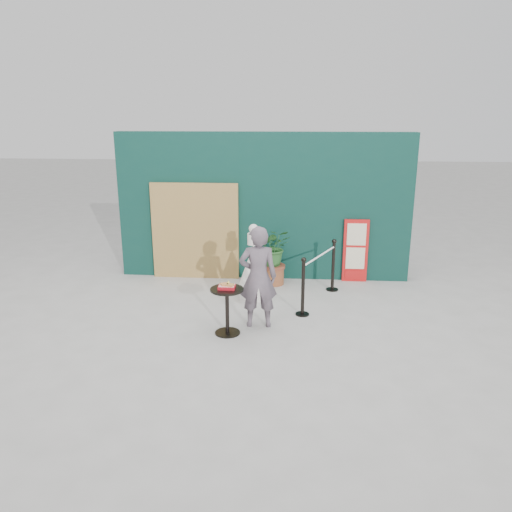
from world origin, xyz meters
The scene contains 10 objects.
ground centered at (0.00, 0.00, 0.00)m, with size 60.00×60.00×0.00m, color #ADAAA5.
back_wall centered at (0.00, 3.15, 1.50)m, with size 6.00×0.30×3.00m, color #0B322B.
bamboo_fence centered at (-1.40, 2.94, 1.00)m, with size 1.80×0.08×2.00m, color tan.
woman centered at (0.08, 0.56, 0.84)m, with size 0.61×0.40×1.67m, color #675864.
menu_board centered at (1.90, 2.95, 0.65)m, with size 0.50×0.07×1.30m.
statue centered at (-0.09, 1.82, 0.58)m, with size 0.55×0.55×1.42m.
cafe_table centered at (-0.37, 0.22, 0.50)m, with size 0.52×0.52×0.75m.
food_basket centered at (-0.37, 0.22, 0.79)m, with size 0.26×0.19×0.11m.
planter centered at (0.25, 2.64, 0.67)m, with size 0.68×0.59×1.16m.
stanchion_barrier centered at (1.11, 1.72, 0.49)m, with size 0.84×1.54×1.03m.
Camera 1 is at (0.64, -6.97, 3.36)m, focal length 35.00 mm.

